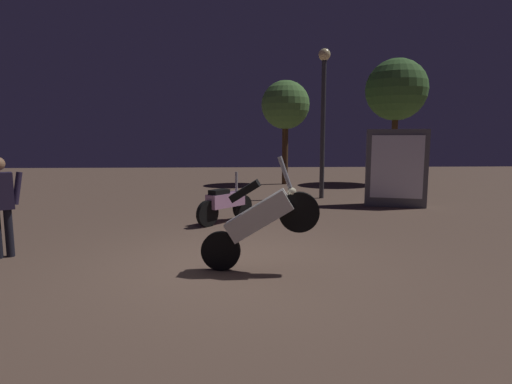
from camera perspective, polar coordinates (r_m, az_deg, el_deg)
ground_plane at (r=6.14m, az=-3.52°, el=-10.23°), size 40.00×40.00×0.00m
motorcycle_white_foreground at (r=5.70m, az=0.41°, el=-3.88°), size 1.66×0.44×1.63m
motorcycle_pink_parked_left at (r=9.06m, az=-4.26°, el=-1.56°), size 1.20×1.28×1.11m
person_rider_beside at (r=7.48m, az=-32.08°, el=-0.79°), size 0.60×0.44×1.59m
streetlamp_near at (r=12.84m, az=9.38°, el=12.11°), size 0.36×0.36×4.52m
tree_left_bg at (r=16.63m, az=4.13°, el=11.90°), size 1.92×1.92×4.12m
tree_center_bg at (r=17.72m, az=18.99°, el=13.27°), size 2.44×2.44×4.99m
kiosk_billboard at (r=11.81m, az=18.93°, el=3.19°), size 1.68×0.93×2.10m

